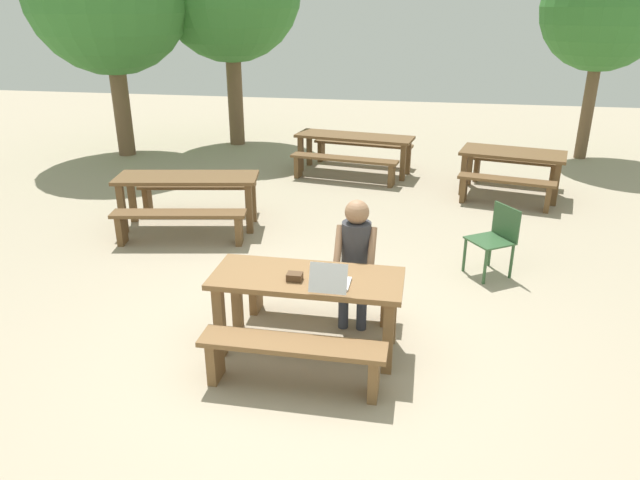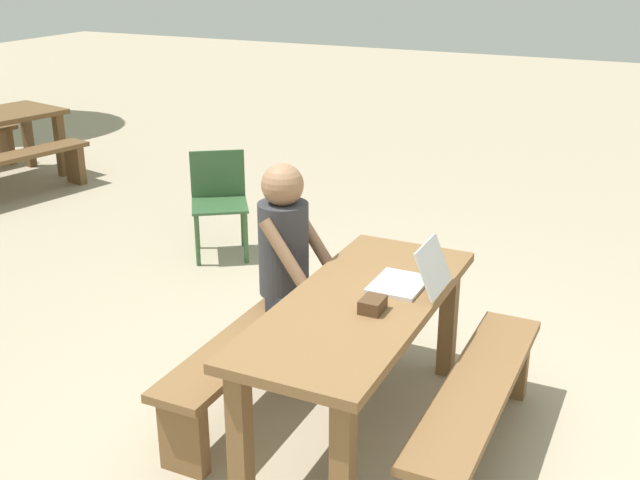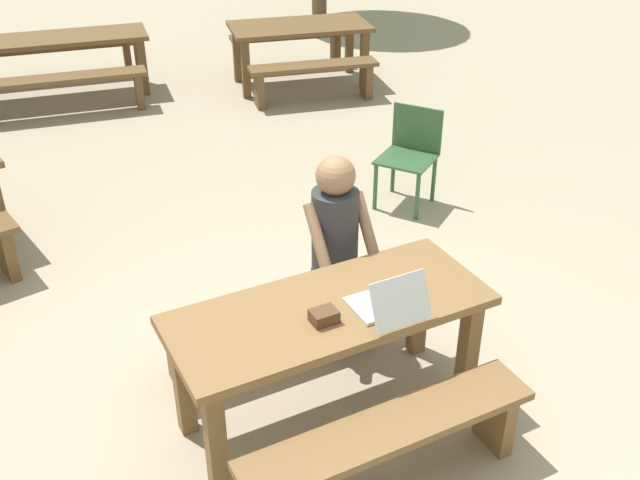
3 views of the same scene
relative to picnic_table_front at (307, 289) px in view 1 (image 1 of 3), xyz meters
The scene contains 18 objects.
ground_plane 0.62m from the picnic_table_front, ahead, with size 30.00×30.00×0.00m, color tan.
picnic_table_front is the anchor object (origin of this frame).
bench_near 0.68m from the picnic_table_front, 90.00° to the right, with size 1.55×0.30×0.44m.
bench_far 0.68m from the picnic_table_front, 90.00° to the left, with size 1.55×0.30×0.44m.
laptop 0.36m from the picnic_table_front, 37.95° to the right, with size 0.32×0.36×0.26m.
small_pouch 0.21m from the picnic_table_front, 130.73° to the right, with size 0.13×0.10×0.07m.
person_seated 0.69m from the picnic_table_front, 57.89° to the left, with size 0.39×0.40×1.28m.
plastic_chair 2.71m from the picnic_table_front, 47.34° to the left, with size 0.61×0.61×0.83m.
picnic_table_mid 3.64m from the picnic_table_front, 129.07° to the left, with size 2.05×1.01×0.76m.
bench_mid_south 3.11m from the picnic_table_front, 134.70° to the left, with size 1.79×0.61×0.45m.
bench_mid_north 4.21m from the picnic_table_front, 124.92° to the left, with size 1.79×0.61×0.45m.
picnic_table_rear 6.14m from the picnic_table_front, 93.29° to the left, with size 2.25×1.00×0.71m.
bench_rear_south 5.53m from the picnic_table_front, 94.72° to the left, with size 1.98×0.61×0.44m.
bench_rear_north 6.78m from the picnic_table_front, 92.13° to the left, with size 1.98×0.61×0.44m.
picnic_table_distant 5.76m from the picnic_table_front, 65.49° to the left, with size 1.78×1.16×0.73m.
bench_distant_south 5.12m from the picnic_table_front, 63.94° to the left, with size 1.51×0.61×0.45m.
bench_distant_north 6.41m from the picnic_table_front, 66.72° to the left, with size 1.51×0.61×0.45m.
tree_rear 9.38m from the picnic_table_front, 62.94° to the left, with size 2.39×2.39×4.12m.
Camera 1 is at (0.96, -4.59, 3.00)m, focal length 32.79 mm.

